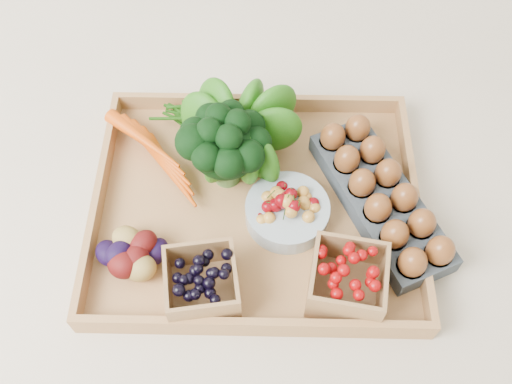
{
  "coord_description": "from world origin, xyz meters",
  "views": [
    {
      "loc": [
        0.01,
        -0.5,
        0.86
      ],
      "look_at": [
        0.0,
        0.0,
        0.06
      ],
      "focal_mm": 40.0,
      "sensor_mm": 36.0,
      "label": 1
    }
  ],
  "objects_px": {
    "tray": "(256,208)",
    "cherry_bowl": "(287,212)",
    "broccoli": "(226,158)",
    "egg_carton": "(380,200)"
  },
  "relations": [
    {
      "from": "tray",
      "to": "cherry_bowl",
      "type": "bearing_deg",
      "value": -22.86
    },
    {
      "from": "tray",
      "to": "cherry_bowl",
      "type": "relative_size",
      "value": 3.89
    },
    {
      "from": "egg_carton",
      "to": "broccoli",
      "type": "bearing_deg",
      "value": 143.82
    },
    {
      "from": "cherry_bowl",
      "to": "egg_carton",
      "type": "height_order",
      "value": "same"
    },
    {
      "from": "tray",
      "to": "egg_carton",
      "type": "xyz_separation_m",
      "value": [
        0.21,
        0.0,
        0.03
      ]
    },
    {
      "from": "broccoli",
      "to": "egg_carton",
      "type": "bearing_deg",
      "value": -11.68
    },
    {
      "from": "broccoli",
      "to": "cherry_bowl",
      "type": "xyz_separation_m",
      "value": [
        0.1,
        -0.08,
        -0.04
      ]
    },
    {
      "from": "tray",
      "to": "cherry_bowl",
      "type": "xyz_separation_m",
      "value": [
        0.05,
        -0.02,
        0.03
      ]
    },
    {
      "from": "broccoli",
      "to": "cherry_bowl",
      "type": "distance_m",
      "value": 0.14
    },
    {
      "from": "tray",
      "to": "egg_carton",
      "type": "relative_size",
      "value": 1.74
    }
  ]
}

